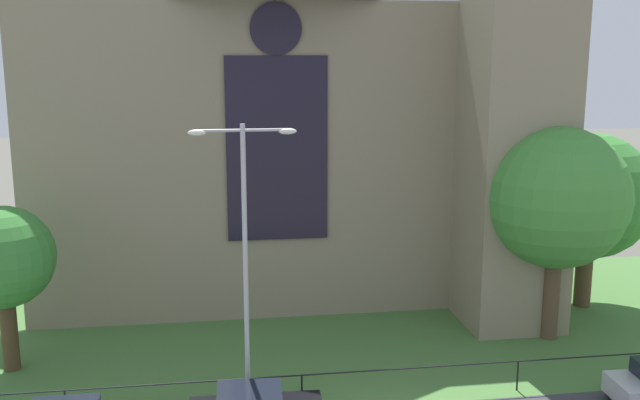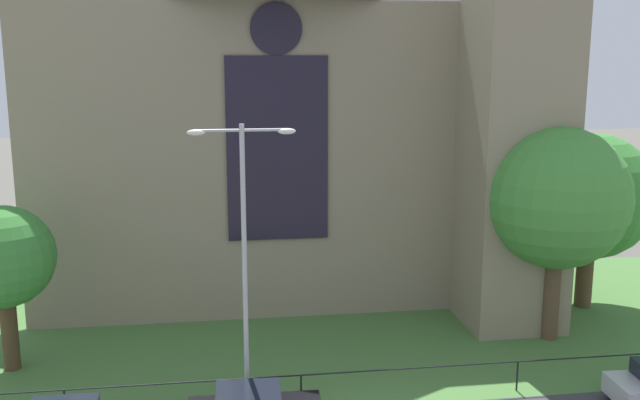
{
  "view_description": "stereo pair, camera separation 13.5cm",
  "coord_description": "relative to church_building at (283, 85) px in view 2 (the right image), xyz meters",
  "views": [
    {
      "loc": [
        -5.13,
        -19.95,
        11.66
      ],
      "look_at": [
        -0.96,
        8.0,
        6.01
      ],
      "focal_mm": 40.37,
      "sensor_mm": 36.0,
      "label": 1
    },
    {
      "loc": [
        -4.99,
        -19.97,
        11.66
      ],
      "look_at": [
        -0.96,
        8.0,
        6.01
      ],
      "focal_mm": 40.37,
      "sensor_mm": 36.0,
      "label": 2
    }
  ],
  "objects": [
    {
      "name": "church_building",
      "position": [
        0.0,
        0.0,
        0.0
      ],
      "size": [
        23.2,
        16.2,
        26.0
      ],
      "color": "gray",
      "rests_on": "ground"
    },
    {
      "name": "tree_right_near",
      "position": [
        10.28,
        -9.41,
        -4.27
      ],
      "size": [
        5.82,
        5.82,
        8.94
      ],
      "color": "brown",
      "rests_on": "ground"
    },
    {
      "name": "ground",
      "position": [
        1.63,
        -6.37,
        -10.27
      ],
      "size": [
        160.0,
        160.0,
        0.0
      ],
      "primitive_type": "plane",
      "color": "#56544C"
    },
    {
      "name": "grass_verge",
      "position": [
        1.63,
        -8.37,
        -10.27
      ],
      "size": [
        120.0,
        20.0,
        0.01
      ],
      "primitive_type": "cube",
      "color": "#477538",
      "rests_on": "ground"
    },
    {
      "name": "iron_railing",
      "position": [
        -0.77,
        -13.87,
        -9.3
      ],
      "size": [
        30.88,
        0.07,
        1.13
      ],
      "color": "black",
      "rests_on": "ground"
    },
    {
      "name": "streetlamp_near",
      "position": [
        -2.59,
        -13.97,
        -4.28
      ],
      "size": [
        3.37,
        0.26,
        9.62
      ],
      "color": "#B2B2B7",
      "rests_on": "ground"
    },
    {
      "name": "tree_left_near",
      "position": [
        -11.3,
        -9.37,
        -5.92
      ],
      "size": [
        3.81,
        3.81,
        6.32
      ],
      "color": "#4C3823",
      "rests_on": "ground"
    },
    {
      "name": "tree_right_far",
      "position": [
        13.66,
        -5.87,
        -4.98
      ],
      "size": [
        5.84,
        5.84,
        8.25
      ],
      "color": "brown",
      "rests_on": "ground"
    }
  ]
}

